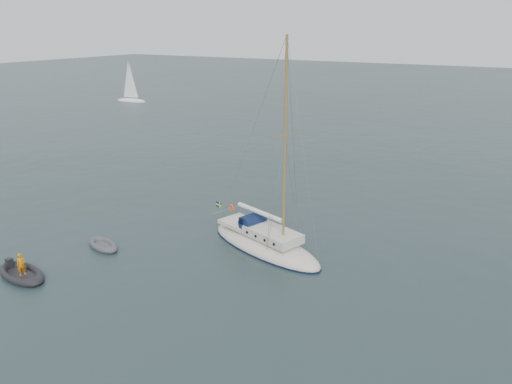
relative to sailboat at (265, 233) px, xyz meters
The scene contains 5 objects.
ground 2.29m from the sailboat, 52.16° to the right, with size 300.00×300.00×0.00m, color black.
sailboat is the anchor object (origin of this frame).
dinghy 9.45m from the sailboat, 150.83° to the right, with size 2.60×1.17×0.37m.
rib 13.07m from the sailboat, 134.71° to the right, with size 3.48×1.58×1.38m.
distant_yacht_a 62.50m from the sailboat, 140.32° to the left, with size 5.66×3.02×7.49m.
Camera 1 is at (11.45, -21.43, 12.31)m, focal length 35.00 mm.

